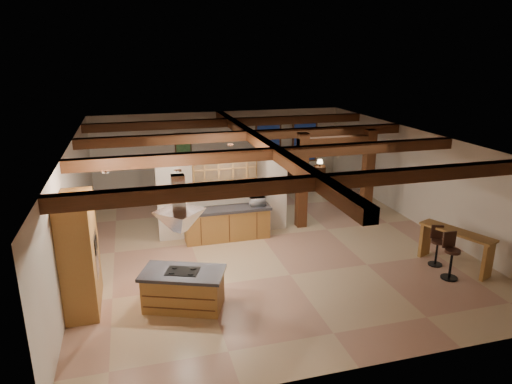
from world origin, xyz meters
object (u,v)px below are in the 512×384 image
dining_table (232,194)px  sofa (272,175)px  kitchen_island (183,289)px  bar_counter (456,243)px

dining_table → sofa: 3.03m
dining_table → kitchen_island: bearing=-91.4°
kitchen_island → dining_table: kitchen_island is taller
kitchen_island → sofa: kitchen_island is taller
dining_table → sofa: size_ratio=0.86×
sofa → bar_counter: bar_counter is taller
kitchen_island → sofa: bearing=61.6°
kitchen_island → bar_counter: bearing=0.9°
sofa → bar_counter: 8.79m
dining_table → bar_counter: 7.71m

